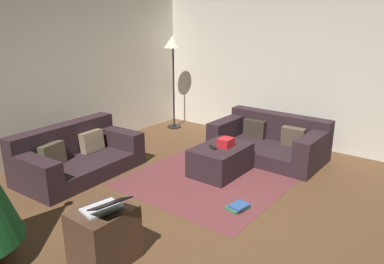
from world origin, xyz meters
name	(u,v)px	position (x,y,z in m)	size (l,w,h in m)	color
ground_plane	(207,222)	(0.00, 0.00, 0.00)	(6.40, 6.40, 0.00)	brown
rear_partition	(36,76)	(0.00, 3.14, 1.30)	(6.40, 0.12, 2.60)	silver
corner_partition	(319,71)	(3.14, 0.00, 1.30)	(0.12, 6.40, 2.60)	silver
couch_left	(76,156)	(-0.06, 2.25, 0.26)	(1.73, 1.01, 0.68)	#2D1E23
couch_right	(271,141)	(2.25, 0.36, 0.25)	(1.02, 1.70, 0.65)	#2D1E23
ottoman	(221,160)	(1.20, 0.62, 0.20)	(0.86, 0.60, 0.40)	#2D1E23
gift_box	(226,143)	(1.24, 0.57, 0.46)	(0.21, 0.18, 0.12)	red
tv_remote	(213,147)	(1.08, 0.68, 0.41)	(0.05, 0.16, 0.02)	black
side_table	(104,236)	(-1.10, 0.35, 0.26)	(0.52, 0.44, 0.52)	#4C3323
laptop	(105,207)	(-1.11, 0.30, 0.57)	(0.38, 0.42, 0.17)	silver
book_stack	(238,207)	(0.45, -0.12, 0.03)	(0.29, 0.24, 0.06)	#387A47
corner_lamp	(173,49)	(2.56, 2.64, 1.57)	(0.36, 0.36, 1.83)	black
area_rug	(220,172)	(1.20, 0.62, 0.00)	(2.60, 2.00, 0.01)	brown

